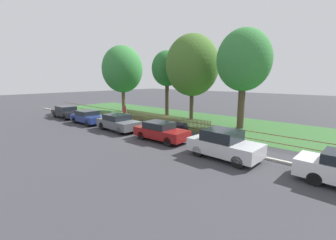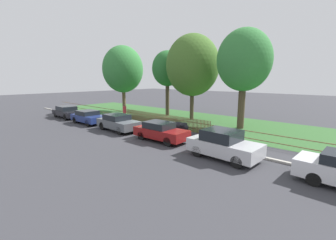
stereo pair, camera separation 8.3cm
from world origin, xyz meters
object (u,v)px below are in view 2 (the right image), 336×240
object	(u,v)px
parked_car_silver_hatchback	(67,112)
parked_car_white_van	(223,144)
parked_car_black_saloon	(88,117)
parked_car_red_compact	(161,131)
covered_motorcycle	(180,126)
tree_nearest_kerb	(123,69)
tree_behind_motorcycle	(167,69)
tree_mid_park	(193,65)
parked_car_navy_estate	(118,122)
tree_far_left	(244,61)
pedestrian_near_fence	(125,112)

from	to	relation	value
parked_car_silver_hatchback	parked_car_white_van	distance (m)	19.56
parked_car_black_saloon	parked_car_red_compact	world-z (taller)	parked_car_red_compact
covered_motorcycle	parked_car_red_compact	bearing A→B (deg)	-85.98
tree_nearest_kerb	parked_car_white_van	bearing A→B (deg)	-21.62
covered_motorcycle	tree_behind_motorcycle	xyz separation A→B (m)	(-6.90, 6.11, 4.91)
tree_mid_park	tree_behind_motorcycle	bearing A→B (deg)	176.77
tree_nearest_kerb	tree_behind_motorcycle	world-z (taller)	tree_nearest_kerb
parked_car_black_saloon	tree_nearest_kerb	bearing A→B (deg)	118.24
parked_car_white_van	parked_car_navy_estate	bearing A→B (deg)	-178.49
parked_car_navy_estate	covered_motorcycle	distance (m)	5.31
parked_car_navy_estate	tree_behind_motorcycle	bearing A→B (deg)	106.60
covered_motorcycle	tree_nearest_kerb	world-z (taller)	tree_nearest_kerb
parked_car_silver_hatchback	tree_nearest_kerb	size ratio (longest dim) A/B	0.53
tree_mid_park	tree_far_left	size ratio (longest dim) A/B	1.04
tree_behind_motorcycle	parked_car_red_compact	bearing A→B (deg)	-50.22
parked_car_white_van	tree_mid_park	size ratio (longest dim) A/B	0.44
parked_car_red_compact	pedestrian_near_fence	bearing A→B (deg)	157.80
parked_car_silver_hatchback	parked_car_navy_estate	world-z (taller)	parked_car_navy_estate
covered_motorcycle	parked_car_navy_estate	bearing A→B (deg)	-152.47
parked_car_navy_estate	parked_car_white_van	xyz separation A→B (m)	(9.95, -0.10, 0.07)
pedestrian_near_fence	tree_mid_park	bearing A→B (deg)	-116.53
parked_car_red_compact	covered_motorcycle	world-z (taller)	parked_car_red_compact
parked_car_white_van	tree_far_left	world-z (taller)	tree_far_left
parked_car_silver_hatchback	covered_motorcycle	size ratio (longest dim) A/B	2.47
parked_car_red_compact	tree_nearest_kerb	size ratio (longest dim) A/B	0.47
tree_behind_motorcycle	tree_far_left	distance (m)	9.69
pedestrian_near_fence	tree_behind_motorcycle	bearing A→B (deg)	-84.88
covered_motorcycle	parked_car_silver_hatchback	bearing A→B (deg)	-171.95
parked_car_white_van	covered_motorcycle	bearing A→B (deg)	154.69
parked_car_red_compact	tree_behind_motorcycle	distance (m)	12.24
pedestrian_near_fence	parked_car_silver_hatchback	bearing A→B (deg)	38.77
parked_car_navy_estate	tree_mid_park	bearing A→B (deg)	82.29
tree_behind_motorcycle	pedestrian_near_fence	size ratio (longest dim) A/B	4.27
tree_mid_park	parked_car_white_van	bearing A→B (deg)	-45.54
parked_car_black_saloon	parked_car_navy_estate	bearing A→B (deg)	0.50
tree_far_left	tree_mid_park	bearing A→B (deg)	173.03
parked_car_white_van	covered_motorcycle	distance (m)	6.05
tree_mid_park	parked_car_black_saloon	bearing A→B (deg)	-125.35
parked_car_navy_estate	pedestrian_near_fence	xyz separation A→B (m)	(-3.13, 3.07, 0.28)
parked_car_white_van	tree_far_left	distance (m)	9.80
parked_car_red_compact	parked_car_navy_estate	bearing A→B (deg)	179.47
parked_car_red_compact	parked_car_white_van	world-z (taller)	parked_car_white_van
parked_car_navy_estate	tree_far_left	xyz separation A→B (m)	(7.32, 7.86, 5.15)
parked_car_white_van	tree_nearest_kerb	xyz separation A→B (m)	(-18.92, 7.50, 4.79)
parked_car_silver_hatchback	tree_mid_park	size ratio (longest dim) A/B	0.51
parked_car_white_van	tree_far_left	bearing A→B (deg)	110.34
parked_car_red_compact	pedestrian_near_fence	size ratio (longest dim) A/B	2.30
tree_mid_park	covered_motorcycle	bearing A→B (deg)	-61.92
parked_car_black_saloon	parked_car_red_compact	xyz separation A→B (m)	(9.63, 0.26, 0.02)
tree_nearest_kerb	tree_far_left	size ratio (longest dim) A/B	1.01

